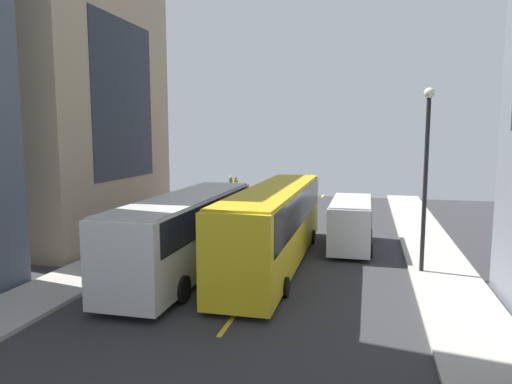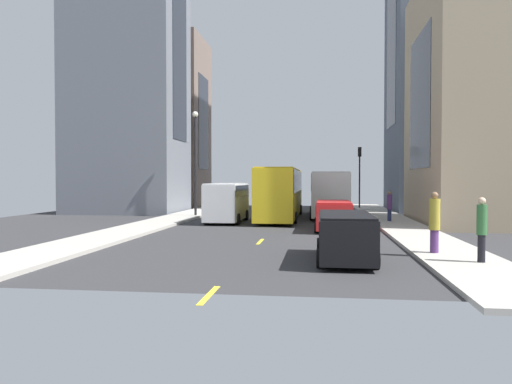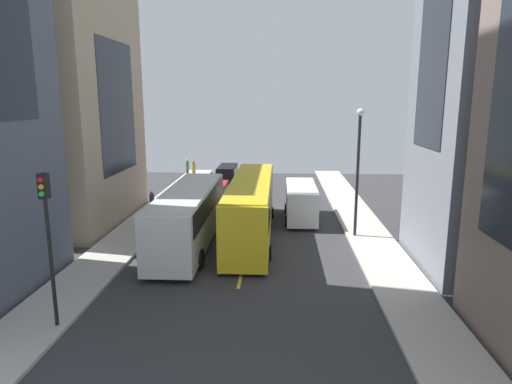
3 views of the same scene
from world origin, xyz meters
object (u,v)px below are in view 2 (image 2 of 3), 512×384
object	(u,v)px
streetcar_yellow	(281,189)
traffic_light_near_corner	(360,166)
car_red_0	(333,213)
pedestrian_crossing_mid	(389,205)
pedestrian_crossing_near	(434,221)
city_bus_white	(329,190)
car_black_1	(345,233)
delivery_van_white	(227,199)
pedestrian_walking_far	(482,227)

from	to	relation	value
streetcar_yellow	traffic_light_near_corner	bearing A→B (deg)	-118.34
streetcar_yellow	car_red_0	bearing A→B (deg)	112.73
pedestrian_crossing_mid	traffic_light_near_corner	size ratio (longest dim) A/B	0.33
car_red_0	pedestrian_crossing_near	world-z (taller)	pedestrian_crossing_near
city_bus_white	traffic_light_near_corner	bearing A→B (deg)	-106.92
car_red_0	car_black_1	size ratio (longest dim) A/B	0.95
pedestrian_crossing_near	traffic_light_near_corner	world-z (taller)	traffic_light_near_corner
car_red_0	pedestrian_crossing_mid	xyz separation A→B (m)	(-3.72, -5.13, 0.21)
car_black_1	traffic_light_near_corner	size ratio (longest dim) A/B	0.82
traffic_light_near_corner	delivery_van_white	bearing A→B (deg)	58.37
city_bus_white	traffic_light_near_corner	world-z (taller)	traffic_light_near_corner
pedestrian_crossing_mid	traffic_light_near_corner	xyz separation A→B (m)	(0.69, -15.47, 3.00)
city_bus_white	pedestrian_walking_far	bearing A→B (deg)	101.72
delivery_van_white	traffic_light_near_corner	xyz separation A→B (m)	(-9.86, -16.01, 2.65)
pedestrian_walking_far	traffic_light_near_corner	world-z (taller)	traffic_light_near_corner
traffic_light_near_corner	pedestrian_crossing_near	bearing A→B (deg)	90.72
streetcar_yellow	traffic_light_near_corner	world-z (taller)	traffic_light_near_corner
pedestrian_walking_far	delivery_van_white	bearing A→B (deg)	177.46
city_bus_white	car_black_1	bearing A→B (deg)	90.41
delivery_van_white	car_red_0	xyz separation A→B (m)	(-6.83, 4.59, -0.55)
delivery_van_white	pedestrian_crossing_near	bearing A→B (deg)	127.17
streetcar_yellow	traffic_light_near_corner	distance (m)	13.97
delivery_van_white	streetcar_yellow	bearing A→B (deg)	-130.66
car_red_0	pedestrian_crossing_mid	bearing A→B (deg)	-125.97
pedestrian_crossing_mid	pedestrian_crossing_near	bearing A→B (deg)	85.68
car_red_0	pedestrian_crossing_near	xyz separation A→B (m)	(-3.40, 8.90, 0.36)
delivery_van_white	car_black_1	distance (m)	16.42
streetcar_yellow	traffic_light_near_corner	xyz separation A→B (m)	(-6.56, -12.17, 2.04)
car_black_1	streetcar_yellow	bearing A→B (deg)	-78.93
car_black_1	traffic_light_near_corner	bearing A→B (deg)	-95.37
delivery_van_white	car_black_1	xyz separation A→B (m)	(-6.95, 14.86, -0.54)
pedestrian_crossing_mid	traffic_light_near_corner	distance (m)	15.77
delivery_van_white	pedestrian_crossing_near	xyz separation A→B (m)	(-10.23, 13.49, -0.19)
delivery_van_white	pedestrian_crossing_mid	bearing A→B (deg)	-177.09
streetcar_yellow	delivery_van_white	world-z (taller)	streetcar_yellow
pedestrian_crossing_mid	traffic_light_near_corner	world-z (taller)	traffic_light_near_corner
streetcar_yellow	delivery_van_white	distance (m)	5.10
car_red_0	car_black_1	distance (m)	10.27
pedestrian_walking_far	streetcar_yellow	bearing A→B (deg)	163.82
car_red_0	pedestrian_walking_far	world-z (taller)	pedestrian_walking_far
car_red_0	car_black_1	world-z (taller)	car_black_1
streetcar_yellow	delivery_van_white	bearing A→B (deg)	49.34
streetcar_yellow	car_red_0	world-z (taller)	streetcar_yellow
car_black_1	pedestrian_walking_far	world-z (taller)	pedestrian_walking_far
pedestrian_crossing_mid	pedestrian_crossing_near	world-z (taller)	pedestrian_crossing_near
pedestrian_crossing_mid	car_red_0	bearing A→B (deg)	51.02
car_red_0	traffic_light_near_corner	size ratio (longest dim) A/B	0.78
city_bus_white	traffic_light_near_corner	distance (m)	10.71
pedestrian_walking_far	pedestrian_crossing_near	xyz separation A→B (m)	(1.03, -1.98, 0.03)
city_bus_white	car_black_1	xyz separation A→B (m)	(-0.15, 20.83, -1.04)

